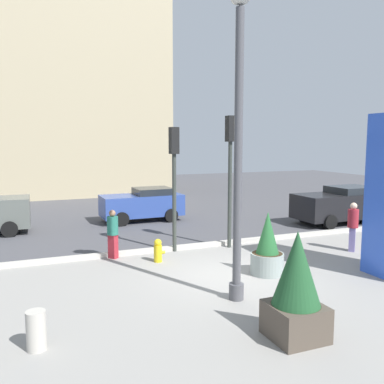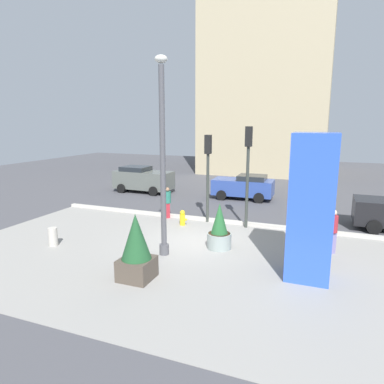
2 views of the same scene
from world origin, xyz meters
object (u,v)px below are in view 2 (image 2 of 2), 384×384
at_px(art_pillar_blue, 311,208).
at_px(traffic_light_far_side, 248,161).
at_px(potted_plant_curbside, 136,248).
at_px(pedestrian_by_curb, 167,201).
at_px(traffic_light_corner, 208,164).
at_px(lamp_post, 163,163).
at_px(fire_hydrant, 183,218).
at_px(car_intersection, 244,186).
at_px(potted_plant_near_right, 219,230).
at_px(pedestrian_on_sidewalk, 332,229).
at_px(car_passing_lane, 143,179).
at_px(concrete_bollard, 53,237).

height_order(art_pillar_blue, traffic_light_far_side, traffic_light_far_side).
height_order(potted_plant_curbside, pedestrian_by_curb, potted_plant_curbside).
bearing_deg(potted_plant_curbside, traffic_light_corner, 90.16).
relative_size(lamp_post, traffic_light_corner, 1.66).
height_order(traffic_light_corner, pedestrian_by_curb, traffic_light_corner).
relative_size(potted_plant_curbside, fire_hydrant, 2.86).
xyz_separation_m(car_intersection, pedestrian_by_curb, (-2.63, -5.91, 0.08)).
bearing_deg(traffic_light_corner, potted_plant_near_right, -64.01).
bearing_deg(car_intersection, pedestrian_on_sidewalk, -57.18).
bearing_deg(lamp_post, traffic_light_corner, 88.85).
relative_size(traffic_light_far_side, car_passing_lane, 1.13).
bearing_deg(pedestrian_on_sidewalk, fire_hydrant, 168.89).
distance_m(car_passing_lane, pedestrian_by_curb, 7.16).
distance_m(potted_plant_near_right, traffic_light_corner, 4.32).
bearing_deg(lamp_post, art_pillar_blue, -0.84).
distance_m(potted_plant_curbside, car_intersection, 12.77).
height_order(lamp_post, potted_plant_near_right, lamp_post).
bearing_deg(traffic_light_corner, fire_hydrant, -131.94).
height_order(car_passing_lane, pedestrian_by_curb, car_passing_lane).
height_order(concrete_bollard, car_intersection, car_intersection).
relative_size(potted_plant_near_right, pedestrian_on_sidewalk, 1.06).
height_order(traffic_light_corner, car_intersection, traffic_light_corner).
bearing_deg(potted_plant_near_right, fire_hydrant, 137.60).
bearing_deg(pedestrian_by_curb, car_intersection, 66.03).
relative_size(art_pillar_blue, pedestrian_on_sidewalk, 2.67).
xyz_separation_m(car_intersection, pedestrian_on_sidewalk, (5.27, -8.17, 0.14)).
relative_size(concrete_bollard, car_intersection, 0.19).
distance_m(car_intersection, pedestrian_by_curb, 6.47).
distance_m(potted_plant_curbside, traffic_light_corner, 7.18).
xyz_separation_m(art_pillar_blue, car_passing_lane, (-11.74, 10.25, -1.37)).
distance_m(concrete_bollard, traffic_light_far_side, 8.94).
height_order(potted_plant_near_right, pedestrian_by_curb, potted_plant_near_right).
bearing_deg(traffic_light_far_side, traffic_light_corner, 172.84).
xyz_separation_m(fire_hydrant, pedestrian_on_sidewalk, (6.66, -1.31, 0.59)).
bearing_deg(car_passing_lane, car_intersection, 3.13).
relative_size(lamp_post, traffic_light_far_side, 1.51).
relative_size(concrete_bollard, traffic_light_corner, 0.17).
xyz_separation_m(traffic_light_corner, car_intersection, (0.47, 5.84, -2.11)).
bearing_deg(potted_plant_near_right, car_passing_lane, 133.49).
bearing_deg(art_pillar_blue, traffic_light_far_side, 123.55).
height_order(lamp_post, car_passing_lane, lamp_post).
distance_m(car_intersection, pedestrian_on_sidewalk, 9.72).
bearing_deg(car_intersection, pedestrian_by_curb, -113.97).
xyz_separation_m(art_pillar_blue, pedestrian_by_curb, (-7.19, 4.73, -1.40)).
bearing_deg(lamp_post, fire_hydrant, 102.54).
bearing_deg(art_pillar_blue, pedestrian_by_curb, 146.67).
height_order(traffic_light_far_side, traffic_light_corner, traffic_light_far_side).
xyz_separation_m(concrete_bollard, pedestrian_by_curb, (2.50, 5.44, 0.52)).
distance_m(art_pillar_blue, car_intersection, 11.67).
distance_m(traffic_light_far_side, pedestrian_on_sidewalk, 4.80).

